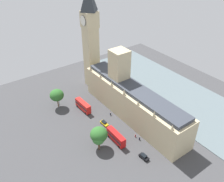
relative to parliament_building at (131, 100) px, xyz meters
The scene contains 15 objects.
ground_plane 9.20m from the parliament_building, 35.40° to the left, with size 133.07×133.07×0.00m, color #424244.
river_thames 31.49m from the parliament_building, behind, with size 38.65×119.77×0.25m, color slate.
parliament_building is the anchor object (origin of this frame).
clock_tower 40.31m from the parliament_building, 90.47° to the right, with size 7.51×7.51×56.12m.
double_decker_bus_by_river_gate 24.40m from the parliament_building, 45.01° to the right, with size 3.03×10.60×4.75m.
car_yellow_cab_kerbside 16.68m from the parliament_building, ahead, with size 1.91×4.57×1.74m.
double_decker_bus_opposite_hall 20.58m from the parliament_building, 31.89° to the left, with size 2.78×10.54×4.75m.
car_black_trailing 28.63m from the parliament_building, 61.05° to the left, with size 2.19×4.30×1.74m.
pedestrian_leading 19.18m from the parliament_building, 62.69° to the left, with size 0.71×0.70×1.72m.
pedestrian_under_trees 12.70m from the parliament_building, 33.43° to the right, with size 0.69×0.61×1.70m.
pedestrian_near_tower 17.50m from the parliament_building, 57.82° to the left, with size 0.60×0.64×1.52m.
plane_tree_far_end 36.93m from the parliament_building, 46.22° to the right, with size 6.92×6.92×9.86m.
plane_tree_midblock 26.95m from the parliament_building, 21.39° to the left, with size 4.80×4.80×7.57m.
plane_tree_corner 25.49m from the parliament_building, 19.78° to the left, with size 7.08×7.08×9.66m.
street_lamp_slot_10 36.50m from the parliament_building, 46.38° to the right, with size 0.56×0.56×6.16m.
Camera 1 is at (59.41, 67.73, 73.73)m, focal length 38.78 mm.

